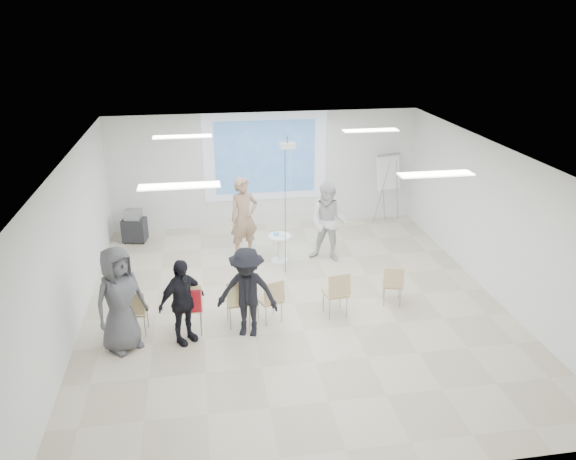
{
  "coord_description": "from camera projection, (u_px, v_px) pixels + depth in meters",
  "views": [
    {
      "loc": [
        -1.68,
        -9.6,
        5.4
      ],
      "look_at": [
        0.0,
        0.8,
        1.25
      ],
      "focal_mm": 35.0,
      "sensor_mm": 36.0,
      "label": 1
    }
  ],
  "objects": [
    {
      "name": "fluor_panel_se",
      "position": [
        436.0,
        174.0,
        8.87
      ],
      "size": [
        1.2,
        0.3,
        0.02
      ],
      "primitive_type": "cube",
      "color": "white",
      "rests_on": "ceiling"
    },
    {
      "name": "laptop",
      "position": [
        238.0,
        299.0,
        10.18
      ],
      "size": [
        0.36,
        0.28,
        0.03
      ],
      "primitive_type": "imported",
      "rotation": [
        0.0,
        0.0,
        3.22
      ],
      "color": "black",
      "rests_on": "chair_left_inner"
    },
    {
      "name": "wall_left",
      "position": [
        69.0,
        247.0,
        9.89
      ],
      "size": [
        0.1,
        9.0,
        3.0
      ],
      "primitive_type": "cube",
      "color": "silver",
      "rests_on": "floor"
    },
    {
      "name": "ceiling_projector",
      "position": [
        287.0,
        152.0,
        11.44
      ],
      "size": [
        0.3,
        0.25,
        3.0
      ],
      "color": "white",
      "rests_on": "ceiling"
    },
    {
      "name": "player_right",
      "position": [
        329.0,
        218.0,
        12.63
      ],
      "size": [
        1.23,
        1.15,
        2.04
      ],
      "primitive_type": "imported",
      "rotation": [
        0.0,
        0.0,
        -0.47
      ],
      "color": "silver",
      "rests_on": "floor"
    },
    {
      "name": "wall_right",
      "position": [
        496.0,
        221.0,
        11.09
      ],
      "size": [
        0.1,
        9.0,
        3.0
      ],
      "primitive_type": "cube",
      "color": "silver",
      "rests_on": "floor"
    },
    {
      "name": "controller_left",
      "position": [
        250.0,
        195.0,
        12.96
      ],
      "size": [
        0.07,
        0.12,
        0.04
      ],
      "primitive_type": "cube",
      "rotation": [
        0.0,
        0.0,
        0.35
      ],
      "color": "white",
      "rests_on": "player_left"
    },
    {
      "name": "player_left",
      "position": [
        244.0,
        212.0,
        12.82
      ],
      "size": [
        0.92,
        0.77,
        2.14
      ],
      "primitive_type": "imported",
      "rotation": [
        0.0,
        0.0,
        0.35
      ],
      "color": "#9E7C61",
      "rests_on": "floor"
    },
    {
      "name": "chair_center",
      "position": [
        271.0,
        298.0,
        10.22
      ],
      "size": [
        0.52,
        0.54,
        0.85
      ],
      "rotation": [
        0.0,
        0.0,
        0.35
      ],
      "color": "tan",
      "rests_on": "floor"
    },
    {
      "name": "audience_mid",
      "position": [
        247.0,
        287.0,
        9.68
      ],
      "size": [
        1.35,
        0.99,
        1.87
      ],
      "primitive_type": "imported",
      "rotation": [
        0.0,
        0.0,
        -0.3
      ],
      "color": "black",
      "rests_on": "floor"
    },
    {
      "name": "projection_image",
      "position": [
        265.0,
        157.0,
        14.47
      ],
      "size": [
        2.6,
        0.01,
        1.9
      ],
      "primitive_type": "cube",
      "color": "#336BAD",
      "rests_on": "wall_back"
    },
    {
      "name": "projection_halo",
      "position": [
        265.0,
        157.0,
        14.48
      ],
      "size": [
        3.2,
        0.01,
        2.3
      ],
      "primitive_type": "cube",
      "color": "silver",
      "rests_on": "wall_back"
    },
    {
      "name": "chair_left_mid",
      "position": [
        189.0,
        304.0,
        9.82
      ],
      "size": [
        0.47,
        0.51,
        1.0
      ],
      "rotation": [
        0.0,
        0.0,
        -0.01
      ],
      "color": "tan",
      "rests_on": "floor"
    },
    {
      "name": "chair_left_inner",
      "position": [
        239.0,
        299.0,
        10.07
      ],
      "size": [
        0.47,
        0.5,
        0.94
      ],
      "rotation": [
        0.0,
        0.0,
        0.08
      ],
      "color": "tan",
      "rests_on": "floor"
    },
    {
      "name": "pedestal_table",
      "position": [
        280.0,
        247.0,
        12.76
      ],
      "size": [
        0.61,
        0.61,
        0.66
      ],
      "rotation": [
        0.0,
        0.0,
        -0.15
      ],
      "color": "white",
      "rests_on": "floor"
    },
    {
      "name": "controller_right",
      "position": [
        319.0,
        200.0,
        12.7
      ],
      "size": [
        0.09,
        0.12,
        0.04
      ],
      "primitive_type": "cube",
      "rotation": [
        0.0,
        0.0,
        -0.47
      ],
      "color": "white",
      "rests_on": "player_right"
    },
    {
      "name": "flipchart_easel",
      "position": [
        388.0,
        172.0,
        14.86
      ],
      "size": [
        0.79,
        0.62,
        1.87
      ],
      "rotation": [
        0.0,
        0.0,
        0.24
      ],
      "color": "#95979D",
      "rests_on": "floor"
    },
    {
      "name": "audience_left",
      "position": [
        181.0,
        296.0,
        9.48
      ],
      "size": [
        1.2,
        1.11,
        1.77
      ],
      "primitive_type": "imported",
      "rotation": [
        0.0,
        0.0,
        0.63
      ],
      "color": "black",
      "rests_on": "floor"
    },
    {
      "name": "chair_right_inner",
      "position": [
        337.0,
        291.0,
        10.41
      ],
      "size": [
        0.47,
        0.5,
        0.9
      ],
      "rotation": [
        0.0,
        0.0,
        0.13
      ],
      "color": "tan",
      "rests_on": "floor"
    },
    {
      "name": "audience_outer",
      "position": [
        119.0,
        293.0,
        9.24
      ],
      "size": [
        1.21,
        1.16,
        2.08
      ],
      "primitive_type": "imported",
      "rotation": [
        0.0,
        0.0,
        0.69
      ],
      "color": "#525257",
      "rests_on": "floor"
    },
    {
      "name": "red_jacket",
      "position": [
        189.0,
        301.0,
        9.65
      ],
      "size": [
        0.43,
        0.1,
        0.41
      ],
      "primitive_type": "cube",
      "rotation": [
        0.0,
        0.0,
        -0.01
      ],
      "color": "#A9141E",
      "rests_on": "chair_left_mid"
    },
    {
      "name": "chair_far_left",
      "position": [
        135.0,
        309.0,
        9.8
      ],
      "size": [
        0.44,
        0.47,
        0.87
      ],
      "rotation": [
        0.0,
        0.0,
        -0.07
      ],
      "color": "tan",
      "rests_on": "floor"
    },
    {
      "name": "av_cart",
      "position": [
        134.0,
        227.0,
        13.88
      ],
      "size": [
        0.63,
        0.54,
        0.83
      ],
      "rotation": [
        0.0,
        0.0,
        -0.18
      ],
      "color": "black",
      "rests_on": "floor"
    },
    {
      "name": "fluor_panel_ne",
      "position": [
        371.0,
        130.0,
        12.09
      ],
      "size": [
        1.2,
        0.3,
        0.02
      ],
      "primitive_type": "cube",
      "color": "white",
      "rests_on": "ceiling"
    },
    {
      "name": "chair_right_far",
      "position": [
        393.0,
        282.0,
        10.84
      ],
      "size": [
        0.48,
        0.5,
        0.82
      ],
      "rotation": [
        0.0,
        0.0,
        -0.27
      ],
      "color": "tan",
      "rests_on": "floor"
    },
    {
      "name": "fluor_panel_nw",
      "position": [
        182.0,
        137.0,
        11.49
      ],
      "size": [
        1.2,
        0.3,
        0.02
      ],
      "primitive_type": "cube",
      "color": "white",
      "rests_on": "ceiling"
    },
    {
      "name": "wall_back",
      "position": [
        265.0,
        169.0,
        14.67
      ],
      "size": [
        8.0,
        0.1,
        3.0
      ],
      "primitive_type": "cube",
      "color": "silver",
      "rests_on": "floor"
    },
    {
      "name": "fluor_panel_sw",
      "position": [
        179.0,
        186.0,
        8.28
      ],
      "size": [
        1.2,
        0.3,
        0.02
      ],
      "primitive_type": "cube",
      "color": "white",
      "rests_on": "ceiling"
    },
    {
      "name": "ceiling",
      "position": [
        295.0,
        152.0,
        9.92
      ],
      "size": [
        8.0,
        9.0,
        0.1
      ],
      "primitive_type": "cube",
      "color": "white",
      "rests_on": "wall_back"
    },
    {
      "name": "floor",
      "position": [
        294.0,
        306.0,
        11.06
      ],
      "size": [
        8.0,
        9.0,
        0.1
      ],
      "primitive_type": "cube",
      "color": "beige",
      "rests_on": "ground"
    }
  ]
}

